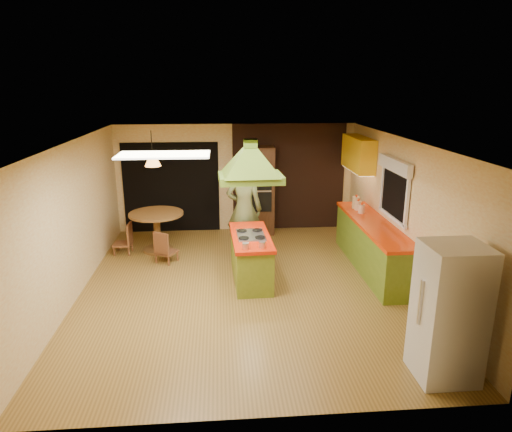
{
  "coord_description": "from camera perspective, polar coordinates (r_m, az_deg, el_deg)",
  "views": [
    {
      "loc": [
        -0.37,
        -7.24,
        3.4
      ],
      "look_at": [
        0.25,
        0.4,
        1.15
      ],
      "focal_mm": 32.0,
      "sensor_mm": 36.0,
      "label": 1
    }
  ],
  "objects": [
    {
      "name": "ceiling_plane",
      "position": [
        7.31,
        -1.69,
        9.29
      ],
      "size": [
        6.5,
        6.5,
        0.0
      ],
      "primitive_type": "plane",
      "rotation": [
        3.14,
        0.0,
        0.0
      ],
      "color": "silver",
      "rests_on": "room_walls"
    },
    {
      "name": "pendant_lamp",
      "position": [
        9.36,
        -12.78,
        6.73
      ],
      "size": [
        0.41,
        0.41,
        0.21
      ],
      "primitive_type": "cone",
      "rotation": [
        0.0,
        0.0,
        -0.33
      ],
      "color": "#FF9E3F",
      "rests_on": "ceiling_plane"
    },
    {
      "name": "wall_oven",
      "position": [
        10.5,
        0.38,
        3.22
      ],
      "size": [
        0.67,
        0.6,
        2.02
      ],
      "rotation": [
        0.0,
        0.0,
        -0.0
      ],
      "color": "#4E2D19",
      "rests_on": "ground"
    },
    {
      "name": "dining_table",
      "position": [
        9.65,
        -12.3,
        -0.97
      ],
      "size": [
        1.11,
        1.11,
        0.83
      ],
      "rotation": [
        0.0,
        0.0,
        -0.23
      ],
      "color": "brown",
      "rests_on": "ground"
    },
    {
      "name": "canister_large",
      "position": [
        9.55,
        12.4,
        1.67
      ],
      "size": [
        0.2,
        0.2,
        0.24
      ],
      "primitive_type": "cylinder",
      "rotation": [
        0.0,
        0.0,
        -0.26
      ],
      "color": "beige",
      "rests_on": "right_counter"
    },
    {
      "name": "chair_left",
      "position": [
        9.76,
        -16.36,
        -2.71
      ],
      "size": [
        0.38,
        0.38,
        0.65
      ],
      "primitive_type": null,
      "rotation": [
        0.0,
        0.0,
        -1.63
      ],
      "color": "brown",
      "rests_on": "ground"
    },
    {
      "name": "range_hood",
      "position": [
        7.64,
        -0.69,
        7.7
      ],
      "size": [
        1.1,
        0.81,
        0.8
      ],
      "rotation": [
        0.0,
        0.0,
        0.04
      ],
      "color": "#59791E",
      "rests_on": "ceiling_plane"
    },
    {
      "name": "window_right",
      "position": [
        8.39,
        16.97,
        4.46
      ],
      "size": [
        0.12,
        1.35,
        1.06
      ],
      "color": "black",
      "rests_on": "room_walls"
    },
    {
      "name": "canister_small",
      "position": [
        9.22,
        13.05,
        0.87
      ],
      "size": [
        0.14,
        0.14,
        0.17
      ],
      "primitive_type": "cylinder",
      "rotation": [
        0.0,
        0.0,
        0.06
      ],
      "color": "#F4E1C4",
      "rests_on": "right_counter"
    },
    {
      "name": "canister_medium",
      "position": [
        9.43,
        12.64,
        1.29
      ],
      "size": [
        0.14,
        0.14,
        0.19
      ],
      "primitive_type": "cylinder",
      "rotation": [
        0.0,
        0.0,
        0.03
      ],
      "color": "beige",
      "rests_on": "right_counter"
    },
    {
      "name": "refrigerator",
      "position": [
        5.84,
        22.98,
        -11.09
      ],
      "size": [
        0.69,
        0.65,
        1.66
      ],
      "primitive_type": "cube",
      "rotation": [
        0.0,
        0.0,
        0.01
      ],
      "color": "silver",
      "rests_on": "ground"
    },
    {
      "name": "nook_opening",
      "position": [
        10.79,
        -10.53,
        3.5
      ],
      "size": [
        2.2,
        0.03,
        2.1
      ],
      "primitive_type": "cube",
      "color": "black",
      "rests_on": "ground"
    },
    {
      "name": "ground",
      "position": [
        8.01,
        -1.54,
        -8.76
      ],
      "size": [
        6.5,
        6.5,
        0.0
      ],
      "primitive_type": "plane",
      "color": "olive",
      "rests_on": "ground"
    },
    {
      "name": "chair_near",
      "position": [
        9.09,
        -11.15,
        -3.74
      ],
      "size": [
        0.48,
        0.48,
        0.65
      ],
      "primitive_type": null,
      "rotation": [
        0.0,
        0.0,
        2.62
      ],
      "color": "brown",
      "rests_on": "ground"
    },
    {
      "name": "brick_panel",
      "position": [
        10.81,
        4.11,
        4.84
      ],
      "size": [
        2.64,
        0.03,
        2.5
      ],
      "primitive_type": "cube",
      "color": "#381E14",
      "rests_on": "ground"
    },
    {
      "name": "kitchen_island",
      "position": [
        8.12,
        -0.65,
        -5.16
      ],
      "size": [
        0.72,
        1.67,
        0.84
      ],
      "rotation": [
        0.0,
        0.0,
        0.03
      ],
      "color": "olive",
      "rests_on": "ground"
    },
    {
      "name": "fluor_panel",
      "position": [
        6.15,
        -11.46,
        7.5
      ],
      "size": [
        1.2,
        0.6,
        0.03
      ],
      "primitive_type": "cube",
      "color": "white",
      "rests_on": "ceiling_plane"
    },
    {
      "name": "man",
      "position": [
        9.05,
        -1.49,
        0.84
      ],
      "size": [
        0.79,
        0.6,
        1.96
      ],
      "primitive_type": "imported",
      "rotation": [
        0.0,
        0.0,
        2.95
      ],
      "color": "#535B30",
      "rests_on": "ground"
    },
    {
      "name": "upper_cabinets",
      "position": [
        10.0,
        12.66,
        7.62
      ],
      "size": [
        0.34,
        1.4,
        0.7
      ],
      "primitive_type": "cube",
      "color": "yellow",
      "rests_on": "room_walls"
    },
    {
      "name": "room_walls",
      "position": [
        7.56,
        -1.61,
        -0.15
      ],
      "size": [
        5.5,
        6.5,
        6.5
      ],
      "color": "beige",
      "rests_on": "ground"
    },
    {
      "name": "right_counter",
      "position": [
        8.84,
        14.32,
        -3.59
      ],
      "size": [
        0.62,
        3.05,
        0.92
      ],
      "color": "olive",
      "rests_on": "ground"
    }
  ]
}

